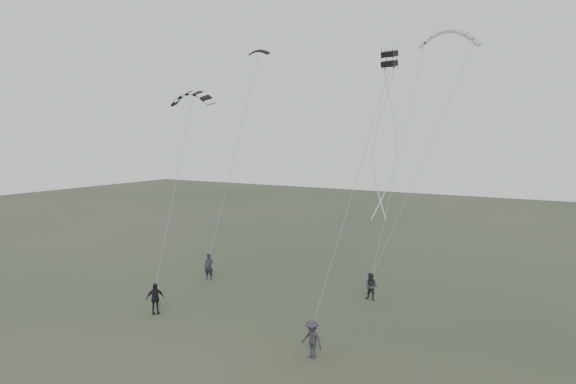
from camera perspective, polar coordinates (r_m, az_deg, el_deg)
The scene contains 9 objects.
ground at distance 31.44m, azimuth -6.90°, elevation -13.05°, with size 140.00×140.00×0.00m, color #2D3625.
flyer_left at distance 40.11m, azimuth -8.04°, elevation -7.50°, with size 0.67×0.44×1.83m, color black.
flyer_right at distance 35.35m, azimuth 8.44°, elevation -9.48°, with size 0.82×0.64×1.69m, color #26262B.
flyer_center at distance 33.27m, azimuth -13.36°, elevation -10.48°, with size 1.04×0.43×1.78m, color black.
flyer_far at distance 26.47m, azimuth 2.44°, elevation -14.70°, with size 1.14×0.66×1.77m, color #2B2B30.
kite_dark_small at distance 42.71m, azimuth -2.98°, elevation 14.14°, with size 1.56×0.47×0.51m, color black, non-canonical shape.
kite_pale_large at distance 39.15m, azimuth 16.04°, elevation 15.47°, with size 3.88×0.87×1.60m, color #A8ABAE, non-canonical shape.
kite_striped at distance 36.35m, azimuth -9.71°, elevation 9.91°, with size 3.04×0.76×1.19m, color black, non-canonical shape.
kite_box at distance 26.97m, azimuth 10.27°, elevation 13.17°, with size 0.61×0.61×0.70m, color black, non-canonical shape.
Camera 1 is at (18.37, -23.37, 10.24)m, focal length 35.00 mm.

